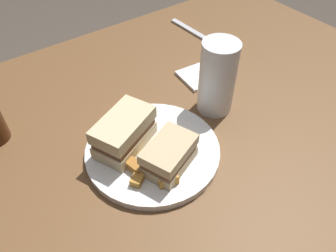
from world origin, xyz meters
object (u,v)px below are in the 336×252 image
at_px(fork, 192,31).
at_px(sandwich_half_left, 125,133).
at_px(pint_glass, 217,82).
at_px(sandwich_half_right, 169,155).
at_px(plate, 153,150).
at_px(napkin, 202,75).

bearing_deg(fork, sandwich_half_left, -56.93).
bearing_deg(pint_glass, sandwich_half_right, -156.19).
bearing_deg(sandwich_half_right, plate, 91.56).
distance_m(sandwich_half_left, pint_glass, 0.23).
xyz_separation_m(sandwich_half_right, napkin, (0.25, 0.19, -0.04)).
bearing_deg(napkin, fork, 57.51).
bearing_deg(plate, sandwich_half_left, 136.55).
xyz_separation_m(plate, pint_glass, (0.19, 0.03, 0.06)).
height_order(sandwich_half_right, pint_glass, pint_glass).
distance_m(sandwich_half_left, fork, 0.50).
relative_size(plate, pint_glass, 1.60).
height_order(plate, pint_glass, pint_glass).
xyz_separation_m(pint_glass, fork, (0.18, 0.29, -0.07)).
relative_size(sandwich_half_right, napkin, 1.09).
relative_size(sandwich_half_right, pint_glass, 0.72).
relative_size(plate, fork, 1.47).
bearing_deg(fork, sandwich_half_right, -46.55).
xyz_separation_m(plate, fork, (0.37, 0.33, -0.00)).
height_order(pint_glass, fork, pint_glass).
bearing_deg(sandwich_half_left, napkin, 19.39).
xyz_separation_m(plate, sandwich_half_right, (0.00, -0.05, 0.04)).
xyz_separation_m(napkin, fork, (0.12, 0.19, -0.00)).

